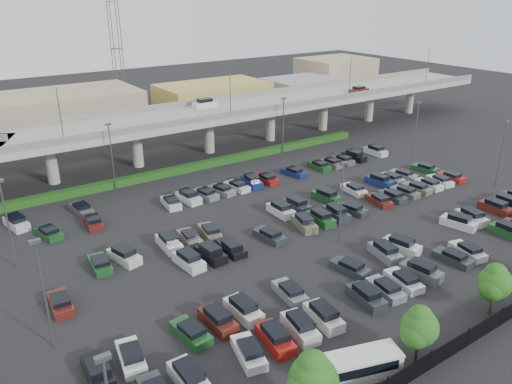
{
  "coord_description": "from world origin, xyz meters",
  "views": [
    {
      "loc": [
        -38.29,
        -46.17,
        28.47
      ],
      "look_at": [
        -1.74,
        6.95,
        2.0
      ],
      "focal_mm": 35.0,
      "sensor_mm": 36.0,
      "label": 1
    }
  ],
  "objects": [
    {
      "name": "shuttle_bus",
      "position": [
        -14.04,
        -25.29,
        1.14
      ],
      "size": [
        6.91,
        4.08,
        2.1
      ],
      "color": "silver",
      "rests_on": "ground"
    },
    {
      "name": "ground",
      "position": [
        0.0,
        0.0,
        0.0
      ],
      "size": [
        280.0,
        280.0,
        0.0
      ],
      "primitive_type": "plane",
      "color": "black"
    },
    {
      "name": "fence",
      "position": [
        -0.05,
        -28.0,
        0.9
      ],
      "size": [
        70.0,
        0.1,
        2.0
      ],
      "color": "black",
      "rests_on": "ground"
    },
    {
      "name": "tree_row",
      "position": [
        0.7,
        -26.53,
        3.52
      ],
      "size": [
        65.07,
        3.66,
        5.94
      ],
      "color": "#332316",
      "rests_on": "ground"
    },
    {
      "name": "parked_cars",
      "position": [
        0.84,
        -4.0,
        0.63
      ],
      "size": [
        63.05,
        41.69,
        1.67
      ],
      "color": "#1B4C22",
      "rests_on": "ground"
    },
    {
      "name": "distant_buildings",
      "position": [
        12.38,
        61.81,
        3.74
      ],
      "size": [
        138.0,
        24.0,
        9.0
      ],
      "color": "gray",
      "rests_on": "ground"
    },
    {
      "name": "overpass",
      "position": [
        -0.21,
        32.01,
        6.97
      ],
      "size": [
        150.0,
        13.0,
        15.8
      ],
      "color": "#97978F",
      "rests_on": "ground"
    },
    {
      "name": "light_poles",
      "position": [
        -4.13,
        2.0,
        6.24
      ],
      "size": [
        66.9,
        48.38,
        10.3
      ],
      "color": "#4B4B50",
      "rests_on": "ground"
    },
    {
      "name": "hedge",
      "position": [
        0.0,
        25.0,
        0.55
      ],
      "size": [
        66.0,
        1.6,
        1.1
      ],
      "primitive_type": "cube",
      "color": "#134213",
      "rests_on": "ground"
    },
    {
      "name": "comm_tower",
      "position": [
        4.0,
        74.0,
        15.61
      ],
      "size": [
        2.4,
        2.4,
        30.0
      ],
      "color": "#4B4B50",
      "rests_on": "ground"
    }
  ]
}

